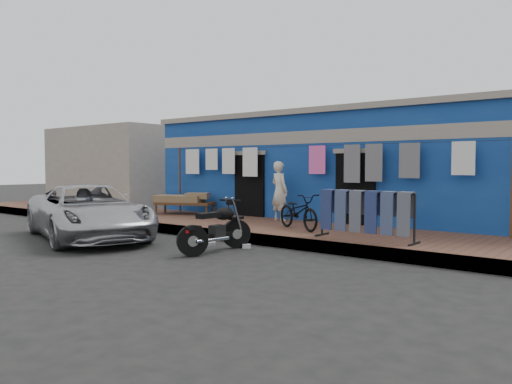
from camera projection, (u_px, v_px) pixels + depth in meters
name	position (u px, v px, depth m)	size (l,w,h in m)	color
ground	(195.00, 252.00, 10.17)	(80.00, 80.00, 0.00)	black
sidewalk	(281.00, 231.00, 12.51)	(28.00, 3.00, 0.25)	brown
curb	(244.00, 238.00, 11.38)	(28.00, 0.10, 0.25)	gray
building	(355.00, 168.00, 15.56)	(12.20, 5.20, 3.36)	navy
neighbor_left	(133.00, 167.00, 22.37)	(6.00, 5.00, 3.40)	#9E9384
clothesline	(299.00, 165.00, 13.57)	(10.06, 0.06, 2.10)	brown
car	(89.00, 211.00, 11.99)	(2.19, 4.83, 1.36)	#B2B2B7
seated_person	(279.00, 191.00, 13.74)	(0.59, 0.39, 1.64)	beige
bicycle	(298.00, 208.00, 11.83)	(0.57, 1.61, 1.04)	black
motorcycle	(215.00, 226.00, 10.17)	(0.59, 1.64, 1.06)	black
charpoy	(185.00, 204.00, 15.65)	(2.09, 1.59, 0.64)	brown
jeans_rack	(365.00, 214.00, 10.19)	(2.18, 0.47, 1.04)	black
litter_a	(206.00, 242.00, 11.24)	(0.16, 0.13, 0.07)	silver
litter_b	(247.00, 246.00, 10.67)	(0.17, 0.13, 0.09)	silver
litter_c	(211.00, 244.00, 11.02)	(0.20, 0.16, 0.08)	silver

